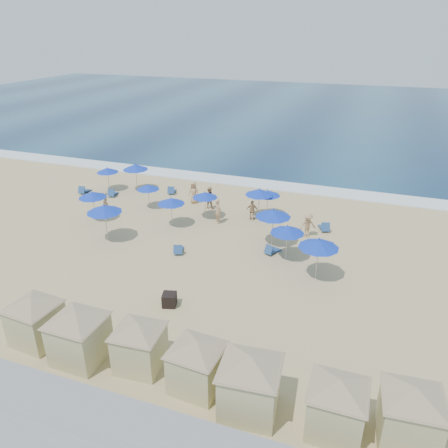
% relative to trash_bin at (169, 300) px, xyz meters
% --- Properties ---
extents(ground, '(160.00, 160.00, 0.00)m').
position_rel_trash_bin_xyz_m(ground, '(-1.52, 4.81, -0.35)').
color(ground, tan).
rests_on(ground, ground).
extents(ocean, '(160.00, 80.00, 0.06)m').
position_rel_trash_bin_xyz_m(ocean, '(-1.52, 59.81, -0.32)').
color(ocean, '#0D2A4B').
rests_on(ocean, ground).
extents(surf_line, '(160.00, 2.50, 0.08)m').
position_rel_trash_bin_xyz_m(surf_line, '(-1.52, 20.31, -0.31)').
color(surf_line, white).
rests_on(surf_line, ground).
extents(seawall, '(160.00, 6.10, 1.22)m').
position_rel_trash_bin_xyz_m(seawall, '(-1.52, -8.68, 0.30)').
color(seawall, gray).
rests_on(seawall, ground).
extents(trash_bin, '(0.87, 0.87, 0.71)m').
position_rel_trash_bin_xyz_m(trash_bin, '(0.00, 0.00, 0.00)').
color(trash_bin, black).
rests_on(trash_bin, ground).
extents(cabana_0, '(4.24, 4.24, 2.67)m').
position_rel_trash_bin_xyz_m(cabana_0, '(-4.48, -4.63, 1.17)').
color(cabana_0, '#C5BC86').
rests_on(cabana_0, ground).
extents(cabana_1, '(4.48, 4.48, 2.81)m').
position_rel_trash_bin_xyz_m(cabana_1, '(-1.85, -4.94, 1.26)').
color(cabana_1, '#C5BC86').
rests_on(cabana_1, ground).
extents(cabana_2, '(4.05, 4.05, 2.55)m').
position_rel_trash_bin_xyz_m(cabana_2, '(0.85, -4.46, 1.10)').
color(cabana_2, '#C5BC86').
rests_on(cabana_2, ground).
extents(cabana_3, '(4.12, 4.12, 2.59)m').
position_rel_trash_bin_xyz_m(cabana_3, '(3.62, -4.74, 1.13)').
color(cabana_3, '#C5BC86').
rests_on(cabana_3, ground).
extents(cabana_4, '(4.55, 4.55, 2.87)m').
position_rel_trash_bin_xyz_m(cabana_4, '(5.95, -5.14, 1.29)').
color(cabana_4, '#C5BC86').
rests_on(cabana_4, ground).
extents(cabana_5, '(4.20, 4.20, 2.63)m').
position_rel_trash_bin_xyz_m(cabana_5, '(9.12, -4.97, 1.15)').
color(cabana_5, '#C5BC86').
rests_on(cabana_5, ground).
extents(cabana_6, '(4.26, 4.26, 2.68)m').
position_rel_trash_bin_xyz_m(cabana_6, '(11.57, -4.52, 1.18)').
color(cabana_6, '#C5BC86').
rests_on(cabana_6, ground).
extents(umbrella_0, '(1.91, 1.91, 2.17)m').
position_rel_trash_bin_xyz_m(umbrella_0, '(-12.97, 14.11, 1.53)').
color(umbrella_0, '#A5A8AD').
rests_on(umbrella_0, ground).
extents(umbrella_1, '(2.08, 2.08, 2.37)m').
position_rel_trash_bin_xyz_m(umbrella_1, '(-10.26, 8.10, 1.70)').
color(umbrella_1, '#A5A8AD').
rests_on(umbrella_1, ground).
extents(umbrella_2, '(2.23, 2.23, 2.54)m').
position_rel_trash_bin_xyz_m(umbrella_2, '(-10.59, 14.88, 1.85)').
color(umbrella_2, '#A5A8AD').
rests_on(umbrella_2, ground).
extents(umbrella_3, '(2.37, 2.37, 2.70)m').
position_rel_trash_bin_xyz_m(umbrella_3, '(-7.45, 5.49, 1.99)').
color(umbrella_3, '#A5A8AD').
rests_on(umbrella_3, ground).
extents(umbrella_4, '(1.81, 1.81, 2.06)m').
position_rel_trash_bin_xyz_m(umbrella_4, '(-7.59, 11.64, 1.43)').
color(umbrella_4, '#A5A8AD').
rests_on(umbrella_4, ground).
extents(umbrella_5, '(1.92, 1.92, 2.19)m').
position_rel_trash_bin_xyz_m(umbrella_5, '(-2.54, 11.29, 1.55)').
color(umbrella_5, '#A5A8AD').
rests_on(umbrella_5, ground).
extents(umbrella_6, '(2.01, 2.01, 2.29)m').
position_rel_trash_bin_xyz_m(umbrella_6, '(-4.29, 9.10, 1.63)').
color(umbrella_6, '#A5A8AD').
rests_on(umbrella_6, ground).
extents(umbrella_7, '(2.14, 2.14, 2.44)m').
position_rel_trash_bin_xyz_m(umbrella_7, '(1.28, 12.72, 1.76)').
color(umbrella_7, '#A5A8AD').
rests_on(umbrella_7, ground).
extents(umbrella_8, '(2.11, 2.11, 2.40)m').
position_rel_trash_bin_xyz_m(umbrella_8, '(4.67, 6.98, 1.73)').
color(umbrella_8, '#A5A8AD').
rests_on(umbrella_8, ground).
extents(umbrella_9, '(1.96, 1.96, 2.23)m').
position_rel_trash_bin_xyz_m(umbrella_9, '(1.80, 13.22, 1.58)').
color(umbrella_9, '#A5A8AD').
rests_on(umbrella_9, ground).
extents(umbrella_10, '(2.35, 2.35, 2.67)m').
position_rel_trash_bin_xyz_m(umbrella_10, '(3.35, 8.66, 1.96)').
color(umbrella_10, '#A5A8AD').
rests_on(umbrella_10, ground).
extents(umbrella_11, '(2.33, 2.33, 2.66)m').
position_rel_trash_bin_xyz_m(umbrella_11, '(6.82, 5.31, 1.95)').
color(umbrella_11, '#A5A8AD').
rests_on(umbrella_11, ground).
extents(beach_chair_0, '(0.72, 1.39, 0.74)m').
position_rel_trash_bin_xyz_m(beach_chair_0, '(-14.68, 12.73, -0.10)').
color(beach_chair_0, navy).
rests_on(beach_chair_0, ground).
extents(beach_chair_1, '(0.88, 1.41, 0.72)m').
position_rel_trash_bin_xyz_m(beach_chair_1, '(-11.90, 12.97, -0.10)').
color(beach_chair_1, navy).
rests_on(beach_chair_1, ground).
extents(beach_chair_2, '(0.93, 1.44, 0.73)m').
position_rel_trash_bin_xyz_m(beach_chair_2, '(-7.36, 15.30, -0.10)').
color(beach_chair_2, navy).
rests_on(beach_chair_2, ground).
extents(beach_chair_3, '(0.96, 1.38, 0.70)m').
position_rel_trash_bin_xyz_m(beach_chair_3, '(-2.08, 5.49, -0.11)').
color(beach_chair_3, navy).
rests_on(beach_chair_3, ground).
extents(beach_chair_4, '(0.99, 1.37, 0.69)m').
position_rel_trash_bin_xyz_m(beach_chair_4, '(3.65, 7.47, -0.12)').
color(beach_chair_4, navy).
rests_on(beach_chair_4, ground).
extents(beach_chair_5, '(1.04, 1.48, 0.75)m').
position_rel_trash_bin_xyz_m(beach_chair_5, '(6.36, 12.16, -0.10)').
color(beach_chair_5, navy).
rests_on(beach_chair_5, ground).
extents(beachgoer_0, '(0.78, 0.74, 1.79)m').
position_rel_trash_bin_xyz_m(beachgoer_0, '(-10.19, 9.48, 0.54)').
color(beachgoer_0, tan).
rests_on(beachgoer_0, ground).
extents(beachgoer_1, '(0.88, 0.69, 1.79)m').
position_rel_trash_bin_xyz_m(beachgoer_1, '(-2.99, 13.28, 0.54)').
color(beachgoer_1, tan).
rests_on(beachgoer_1, ground).
extents(beachgoer_2, '(0.93, 0.43, 1.55)m').
position_rel_trash_bin_xyz_m(beachgoer_2, '(0.93, 12.19, 0.42)').
color(beachgoer_2, tan).
rests_on(beachgoer_2, ground).
extents(beachgoer_3, '(1.33, 1.21, 1.79)m').
position_rel_trash_bin_xyz_m(beachgoer_3, '(5.38, 10.66, 0.54)').
color(beachgoer_3, tan).
rests_on(beachgoer_3, ground).
extents(beachgoer_4, '(0.92, 0.63, 1.82)m').
position_rel_trash_bin_xyz_m(beachgoer_4, '(-4.61, 13.87, 0.55)').
color(beachgoer_4, tan).
rests_on(beachgoer_4, ground).
extents(beachgoer_5, '(0.81, 0.81, 1.90)m').
position_rel_trash_bin_xyz_m(beachgoer_5, '(-1.33, 10.80, 0.59)').
color(beachgoer_5, tan).
rests_on(beachgoer_5, ground).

